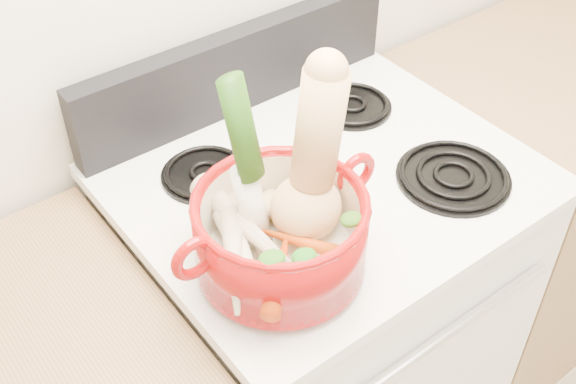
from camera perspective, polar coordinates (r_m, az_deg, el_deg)
stove_body at (r=1.78m, az=2.44°, el=-10.72°), size 0.76×0.65×0.92m
cooktop at (r=1.43m, az=2.98°, el=0.90°), size 0.78×0.67×0.03m
control_backsplash at (r=1.56m, az=-4.00°, el=9.60°), size 0.76×0.05×0.18m
oven_handle at (r=1.39m, az=11.89°, el=-11.39°), size 0.60×0.02×0.02m
burner_front_left at (r=1.24m, az=0.92°, el=-5.66°), size 0.22×0.22×0.02m
burner_front_right at (r=1.44m, az=12.95°, el=1.27°), size 0.22×0.22×0.02m
burner_back_left at (r=1.42m, az=-6.55°, el=1.53°), size 0.17×0.17×0.02m
burner_back_right at (r=1.60m, az=5.09°, el=6.89°), size 0.17×0.17×0.02m
dutch_oven at (r=1.17m, az=-0.59°, el=-3.33°), size 0.28×0.28×0.14m
pot_handle_left at (r=1.08m, az=-7.41°, el=-5.20°), size 0.08×0.02×0.08m
pot_handle_right at (r=1.22m, az=5.40°, el=1.51°), size 0.08×0.02×0.08m
squash at (r=1.15m, az=2.40°, el=2.93°), size 0.18×0.16×0.32m
leek at (r=1.12m, az=-3.04°, el=2.15°), size 0.08×0.12×0.32m
ginger at (r=1.25m, az=-2.13°, el=-1.26°), size 0.10×0.08×0.04m
parsnip_0 at (r=1.19m, az=-4.12°, el=-4.12°), size 0.14×0.22×0.06m
parsnip_1 at (r=1.15m, az=-3.37°, el=-5.48°), size 0.10×0.22×0.06m
parsnip_2 at (r=1.21m, az=-3.26°, el=-2.35°), size 0.08×0.18×0.05m
parsnip_3 at (r=1.14m, az=-4.29°, el=-5.28°), size 0.14×0.19×0.06m
parsnip_4 at (r=1.18m, az=-3.52°, el=-2.57°), size 0.06×0.24×0.07m
parsnip_5 at (r=1.18m, az=-3.18°, el=-2.61°), size 0.06×0.20×0.05m
carrot_0 at (r=1.15m, az=-0.37°, el=-6.13°), size 0.06×0.16×0.04m
carrot_1 at (r=1.13m, az=-0.76°, el=-6.75°), size 0.14×0.13×0.05m
carrot_2 at (r=1.17m, az=1.24°, el=-4.14°), size 0.11×0.14×0.04m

